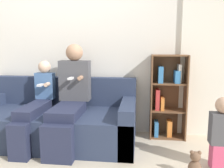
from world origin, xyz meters
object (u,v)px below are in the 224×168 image
adult_seated (70,95)px  child_seated (35,105)px  toddler_standing (222,133)px  couch (56,122)px  bookshelf (167,96)px  teddy_bear (195,164)px

adult_seated → child_seated: 0.45m
child_seated → adult_seated: bearing=9.4°
adult_seated → toddler_standing: 1.73m
toddler_standing → child_seated: bearing=170.5°
couch → adult_seated: 0.43m
toddler_standing → bookshelf: size_ratio=0.66×
child_seated → toddler_standing: child_seated is taller
couch → child_seated: (-0.21, -0.13, 0.25)m
couch → adult_seated: adult_seated is taller
adult_seated → couch: bearing=164.6°
child_seated → couch: bearing=31.6°
bookshelf → teddy_bear: (0.17, -1.01, -0.44)m
bookshelf → couch: bearing=-166.4°
teddy_bear → adult_seated: bearing=156.3°
toddler_standing → bookshelf: bearing=118.9°
adult_seated → child_seated: size_ratio=1.22×
toddler_standing → teddy_bear: 0.42m
couch → adult_seated: (0.21, -0.06, 0.37)m
couch → teddy_bear: size_ratio=7.91×
child_seated → teddy_bear: bearing=-16.5°
couch → child_seated: child_seated is taller
couch → bookshelf: (1.42, 0.34, 0.30)m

